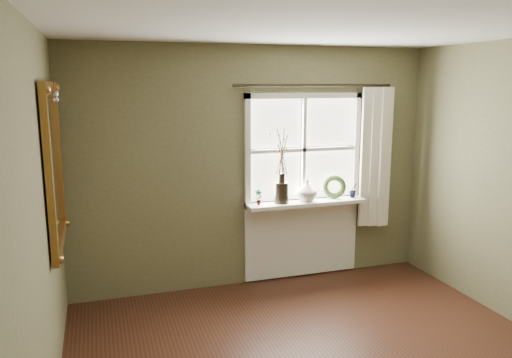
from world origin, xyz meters
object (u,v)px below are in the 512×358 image
object	(u,v)px
dark_jug	(282,193)
gilt_mirror	(54,165)
wreath	(334,189)
cream_vase	(307,191)

from	to	relation	value
dark_jug	gilt_mirror	distance (m)	2.38
dark_jug	wreath	distance (m)	0.65
cream_vase	wreath	distance (m)	0.36
cream_vase	wreath	size ratio (longest dim) A/B	0.89
dark_jug	gilt_mirror	size ratio (longest dim) A/B	0.17
cream_vase	gilt_mirror	size ratio (longest dim) A/B	0.18
dark_jug	cream_vase	distance (m)	0.30
cream_vase	gilt_mirror	distance (m)	2.66
dark_jug	wreath	size ratio (longest dim) A/B	0.86
wreath	gilt_mirror	xyz separation A→B (m)	(-2.87, -0.74, 0.53)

